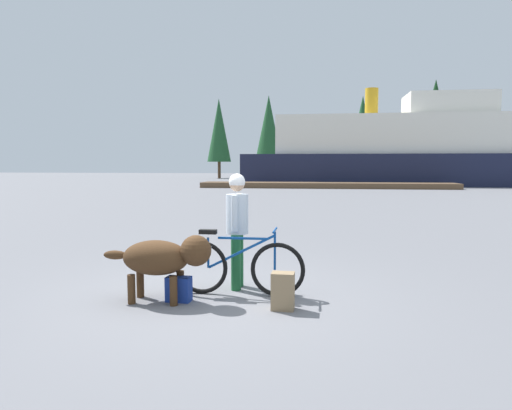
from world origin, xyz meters
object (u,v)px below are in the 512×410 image
(backpack, at_px, (283,291))
(ferry_boat, at_px, (413,152))
(person_cyclist, at_px, (237,220))
(dog, at_px, (164,258))
(handbag_pannier, at_px, (179,289))
(bicycle, at_px, (238,267))

(backpack, xyz_separation_m, ferry_boat, (8.20, 35.21, 2.60))
(person_cyclist, bearing_deg, ferry_boat, 75.40)
(dog, xyz_separation_m, handbag_pannier, (0.18, 0.04, -0.42))
(handbag_pannier, height_order, ferry_boat, ferry_boat)
(person_cyclist, bearing_deg, bicycle, -78.09)
(bicycle, height_order, backpack, bicycle)
(bicycle, relative_size, dog, 1.24)
(dog, height_order, handbag_pannier, dog)
(person_cyclist, height_order, handbag_pannier, person_cyclist)
(person_cyclist, height_order, ferry_boat, ferry_boat)
(dog, distance_m, backpack, 1.61)
(bicycle, bearing_deg, handbag_pannier, -151.73)
(bicycle, height_order, dog, bicycle)
(dog, distance_m, handbag_pannier, 0.46)
(bicycle, bearing_deg, dog, -154.67)
(bicycle, xyz_separation_m, handbag_pannier, (-0.72, -0.39, -0.24))
(bicycle, bearing_deg, person_cyclist, 101.91)
(bicycle, relative_size, person_cyclist, 1.09)
(bicycle, xyz_separation_m, backpack, (0.66, -0.54, -0.17))
(bicycle, bearing_deg, backpack, -39.49)
(dog, relative_size, ferry_boat, 0.05)
(ferry_boat, bearing_deg, person_cyclist, -104.60)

